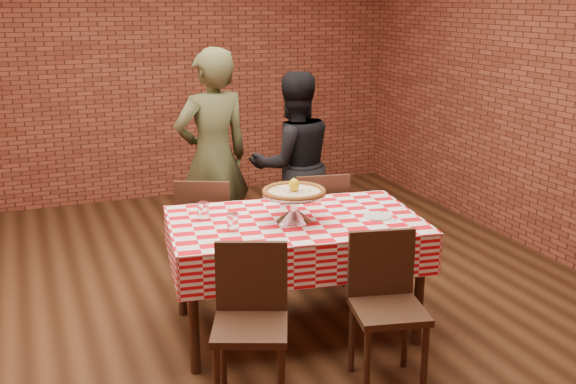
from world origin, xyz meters
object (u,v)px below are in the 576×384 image
Objects in this scene: water_glass_left at (233,222)px; diner_olive at (213,158)px; water_glass_right at (203,211)px; chair_far_right at (317,225)px; diner_black at (293,165)px; pizza at (294,192)px; chair_near_right at (388,314)px; condiment_caddy at (286,197)px; pizza_stand at (294,207)px; chair_far_left at (208,232)px; chair_near_left at (250,331)px; table at (295,275)px.

diner_olive is at bearing 78.85° from water_glass_left.
diner_olive is (0.39, 1.15, 0.05)m from water_glass_right.
chair_far_right is 0.69m from diner_black.
water_glass_right is 1.21m from diner_olive.
chair_near_right is at bearing -72.36° from pizza.
pizza is at bearing 70.31° from diner_black.
water_glass_right is at bearing 48.36° from diner_black.
condiment_caddy is 0.71m from chair_far_right.
pizza_stand is 1.02m from chair_far_left.
diner_black is at bearing 67.91° from pizza.
water_glass_left is at bearing 144.78° from chair_near_right.
chair_near_right is (0.18, -1.06, -0.40)m from condiment_caddy.
chair_far_right is at bearing 76.32° from chair_near_left.
diner_olive is (0.39, 2.05, 0.44)m from chair_near_left.
pizza_stand is 0.47× the size of chair_near_left.
diner_black is (0.29, 2.09, 0.34)m from chair_near_right.
chair_near_right is at bearing -52.78° from water_glass_right.
chair_far_left is at bearing 110.21° from pizza.
pizza_stand is 1.03× the size of pizza.
chair_near_right is (0.76, -1.00, -0.39)m from water_glass_right.
water_glass_right is 0.13× the size of chair_far_left.
table is 0.72m from water_glass_right.
chair_near_right is at bearing 91.16° from chair_far_right.
water_glass_left is 0.07× the size of diner_black.
water_glass_left and water_glass_right have the same top height.
pizza is 3.52× the size of water_glass_right.
water_glass_left is at bearing 50.76° from chair_far_right.
chair_near_left is at bearing -127.37° from table.
chair_far_left is at bearing 112.01° from table.
table is 1.44m from diner_black.
diner_black reaches higher than water_glass_right.
table is 0.89m from chair_near_left.
pizza is 0.45× the size of chair_near_left.
water_glass_right is at bearing 110.77° from water_glass_left.
water_glass_right is 0.99m from chair_near_left.
diner_olive is at bearing 112.96° from condiment_caddy.
condiment_caddy reaches higher than chair_near_right.
chair_near_right is (0.65, -0.72, -0.39)m from water_glass_left.
water_glass_right is at bearing 155.77° from pizza.
condiment_caddy reaches higher than table.
water_glass_right is 0.13× the size of chair_near_left.
pizza reaches higher than condiment_caddy.
condiment_caddy is (0.06, 0.29, -0.12)m from pizza.
chair_far_left is (0.09, 0.92, -0.38)m from water_glass_left.
chair_near_right is 0.49× the size of diner_olive.
chair_far_left reaches higher than chair_near_left.
pizza is (-0.02, -0.03, 0.57)m from table.
chair_far_left is 0.82m from chair_far_right.
water_glass_left is 0.75m from chair_near_left.
pizza_stand reaches higher than condiment_caddy.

